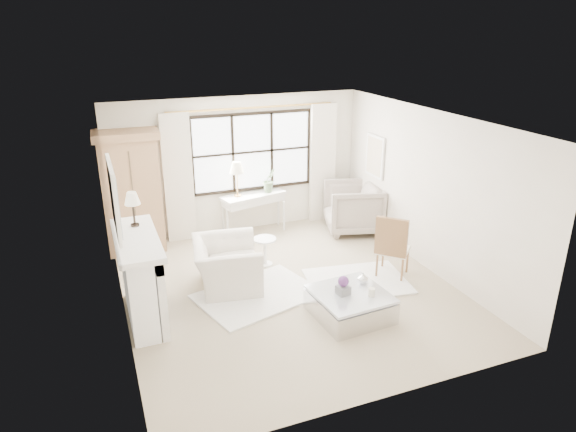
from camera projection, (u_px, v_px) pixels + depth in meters
name	position (u px, v px, depth m)	size (l,w,h in m)	color
floor	(289.00, 289.00, 8.19)	(5.50, 5.50, 0.00)	tan
ceiling	(289.00, 120.00, 7.23)	(5.50, 5.50, 0.00)	white
wall_back	(238.00, 165.00, 10.10)	(5.00, 5.00, 0.00)	white
wall_front	(387.00, 295.00, 5.32)	(5.00, 5.00, 0.00)	silver
wall_left	(116.00, 233.00, 6.85)	(5.50, 5.50, 0.00)	white
wall_right	(428.00, 191.00, 8.57)	(5.50, 5.50, 0.00)	beige
window_pane	(252.00, 152.00, 10.10)	(2.40, 0.02, 1.50)	silver
window_frame	(253.00, 152.00, 10.09)	(2.50, 0.04, 1.50)	black
curtain_rod	(252.00, 108.00, 9.74)	(0.04, 0.04, 3.30)	#C09042
curtain_left	(178.00, 179.00, 9.64)	(0.55, 0.10, 2.47)	beige
curtain_right	(323.00, 163.00, 10.67)	(0.55, 0.10, 2.47)	white
fireplace	(139.00, 277.00, 7.18)	(0.58, 1.66, 1.26)	white
mirror_frame	(114.00, 199.00, 6.69)	(0.05, 1.15, 0.95)	white
mirror_glass	(116.00, 198.00, 6.70)	(0.02, 1.00, 0.80)	silver
art_frame	(375.00, 156.00, 9.97)	(0.04, 0.62, 0.82)	white
art_canvas	(374.00, 156.00, 9.96)	(0.01, 0.52, 0.72)	beige
mantel_lamp	(132.00, 200.00, 7.21)	(0.22, 0.22, 0.51)	black
armoire	(132.00, 191.00, 9.24)	(1.14, 0.73, 2.24)	tan
console_table	(254.00, 213.00, 10.31)	(1.37, 0.74, 0.80)	silver
console_lamp	(237.00, 169.00, 9.85)	(0.28, 0.28, 0.69)	#AA7C3B
orchid_plant	(269.00, 180.00, 10.21)	(0.27, 0.22, 0.49)	#58744D
side_table	(265.00, 248.00, 8.89)	(0.40, 0.40, 0.51)	white
rug_left	(258.00, 295.00, 7.99)	(1.78, 1.26, 0.03)	white
rug_right	(357.00, 281.00, 8.41)	(1.59, 1.19, 0.03)	white
club_armchair	(227.00, 265.00, 8.16)	(1.17, 1.02, 0.76)	silver
wingback_chair	(353.00, 208.00, 10.32)	(1.06, 1.09, 0.99)	#A4968A
french_chair	(392.00, 259.00, 8.52)	(0.68, 0.68, 1.08)	olive
coffee_table	(350.00, 305.00, 7.39)	(1.07, 1.07, 0.38)	silver
planter_box	(343.00, 290.00, 7.26)	(0.17, 0.17, 0.12)	slate
planter_flowers	(343.00, 281.00, 7.21)	(0.15, 0.15, 0.15)	#5B2C6E
pillar_candle	(372.00, 292.00, 7.21)	(0.09, 0.09, 0.12)	silver
coffee_vase	(363.00, 278.00, 7.56)	(0.16, 0.16, 0.16)	silver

